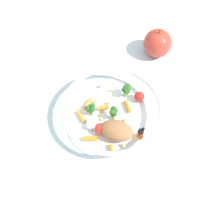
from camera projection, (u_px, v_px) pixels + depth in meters
ground_plane at (115, 118)px, 0.81m from camera, size 2.40×2.40×0.00m
food_container at (112, 114)px, 0.79m from camera, size 0.26×0.26×0.06m
loose_apple at (158, 43)px, 0.89m from camera, size 0.08×0.08×0.09m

